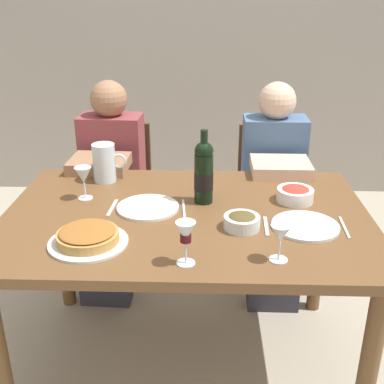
% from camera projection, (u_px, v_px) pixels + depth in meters
% --- Properties ---
extents(ground_plane, '(8.00, 8.00, 0.00)m').
position_uv_depth(ground_plane, '(187.00, 359.00, 2.26)').
color(ground_plane, '#B2A893').
extents(back_wall, '(8.00, 0.10, 2.80)m').
position_uv_depth(back_wall, '(198.00, 18.00, 3.66)').
color(back_wall, '#A3998E').
rests_on(back_wall, ground).
extents(dining_table, '(1.50, 1.00, 0.76)m').
position_uv_depth(dining_table, '(186.00, 233.00, 2.00)').
color(dining_table, brown).
rests_on(dining_table, ground).
extents(wine_bottle, '(0.08, 0.08, 0.32)m').
position_uv_depth(wine_bottle, '(204.00, 172.00, 2.02)').
color(wine_bottle, black).
rests_on(wine_bottle, dining_table).
extents(water_pitcher, '(0.16, 0.11, 0.18)m').
position_uv_depth(water_pitcher, '(105.00, 165.00, 2.27)').
color(water_pitcher, silver).
rests_on(water_pitcher, dining_table).
extents(baked_tart, '(0.29, 0.29, 0.06)m').
position_uv_depth(baked_tart, '(88.00, 237.00, 1.72)').
color(baked_tart, silver).
rests_on(baked_tart, dining_table).
extents(salad_bowl, '(0.16, 0.16, 0.07)m').
position_uv_depth(salad_bowl, '(295.00, 194.00, 2.06)').
color(salad_bowl, white).
rests_on(salad_bowl, dining_table).
extents(olive_bowl, '(0.14, 0.14, 0.06)m').
position_uv_depth(olive_bowl, '(242.00, 221.00, 1.83)').
color(olive_bowl, silver).
rests_on(olive_bowl, dining_table).
extents(wine_glass_left_diner, '(0.07, 0.07, 0.15)m').
position_uv_depth(wine_glass_left_diner, '(83.00, 176.00, 2.06)').
color(wine_glass_left_diner, silver).
rests_on(wine_glass_left_diner, dining_table).
extents(wine_glass_right_diner, '(0.07, 0.07, 0.13)m').
position_uv_depth(wine_glass_right_diner, '(280.00, 235.00, 1.59)').
color(wine_glass_right_diner, silver).
rests_on(wine_glass_right_diner, dining_table).
extents(wine_glass_centre, '(0.07, 0.07, 0.15)m').
position_uv_depth(wine_glass_centre, '(186.00, 234.00, 1.56)').
color(wine_glass_centre, silver).
rests_on(wine_glass_centre, dining_table).
extents(dinner_plate_left_setting, '(0.26, 0.26, 0.01)m').
position_uv_depth(dinner_plate_left_setting, '(305.00, 226.00, 1.85)').
color(dinner_plate_left_setting, silver).
rests_on(dinner_plate_left_setting, dining_table).
extents(dinner_plate_right_setting, '(0.26, 0.26, 0.01)m').
position_uv_depth(dinner_plate_right_setting, '(148.00, 207.00, 2.00)').
color(dinner_plate_right_setting, white).
rests_on(dinner_plate_right_setting, dining_table).
extents(fork_left_setting, '(0.02, 0.16, 0.00)m').
position_uv_depth(fork_left_setting, '(266.00, 226.00, 1.85)').
color(fork_left_setting, silver).
rests_on(fork_left_setting, dining_table).
extents(knife_left_setting, '(0.02, 0.18, 0.00)m').
position_uv_depth(knife_left_setting, '(344.00, 227.00, 1.84)').
color(knife_left_setting, silver).
rests_on(knife_left_setting, dining_table).
extents(knife_right_setting, '(0.03, 0.18, 0.00)m').
position_uv_depth(knife_right_setting, '(184.00, 209.00, 2.00)').
color(knife_right_setting, silver).
rests_on(knife_right_setting, dining_table).
extents(spoon_right_setting, '(0.02, 0.16, 0.00)m').
position_uv_depth(spoon_right_setting, '(112.00, 208.00, 2.01)').
color(spoon_right_setting, silver).
rests_on(spoon_right_setting, dining_table).
extents(chair_left, '(0.42, 0.42, 0.87)m').
position_uv_depth(chair_left, '(120.00, 187.00, 2.91)').
color(chair_left, brown).
rests_on(chair_left, ground).
extents(diner_left, '(0.35, 0.51, 1.16)m').
position_uv_depth(diner_left, '(109.00, 183.00, 2.65)').
color(diner_left, '#8E3D42').
rests_on(diner_left, ground).
extents(chair_right, '(0.40, 0.40, 0.87)m').
position_uv_depth(chair_right, '(268.00, 190.00, 2.87)').
color(chair_right, brown).
rests_on(chair_right, ground).
extents(diner_right, '(0.34, 0.50, 1.16)m').
position_uv_depth(diner_right, '(274.00, 187.00, 2.60)').
color(diner_right, '#4C6B93').
rests_on(diner_right, ground).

